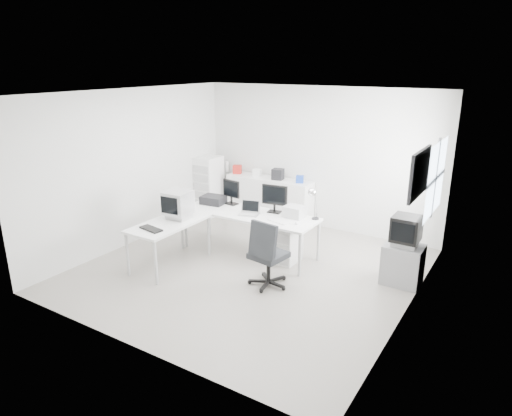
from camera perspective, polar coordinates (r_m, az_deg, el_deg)
The scene contains 30 objects.
floor at distance 7.49m, azimuth -0.81°, elevation -7.70°, with size 5.00×5.00×0.01m, color #B8B1A5.
ceiling at distance 6.78m, azimuth -0.92°, elevation 14.19°, with size 5.00×5.00×0.01m, color white.
back_wall at distance 9.15m, azimuth 7.67°, elevation 6.14°, with size 5.00×0.02×2.80m, color silver.
left_wall at distance 8.58m, azimuth -15.11°, elevation 4.90°, with size 0.02×5.00×2.80m, color silver.
right_wall at distance 6.09m, azimuth 19.36°, elevation -0.71°, with size 0.02×5.00×2.80m, color silver.
window at distance 7.18m, azimuth 21.58°, elevation 3.44°, with size 0.02×1.20×1.10m, color white, non-canonical shape.
wall_picture at distance 6.06m, azimuth 19.79°, elevation 4.08°, with size 0.04×0.90×0.60m, color black, non-canonical shape.
main_desk at distance 7.97m, azimuth -0.80°, elevation -3.17°, with size 2.40×0.80×0.75m, color silver, non-canonical shape.
side_desk at distance 7.65m, azimuth -10.69°, elevation -4.42°, with size 0.70×1.40×0.75m, color silver, non-canonical shape.
drawer_pedestal at distance 7.71m, azimuth 3.80°, elevation -4.56°, with size 0.40×0.50×0.60m, color silver.
inkjet_printer at distance 8.36m, azimuth -5.36°, elevation 1.03°, with size 0.41×0.32×0.15m, color black.
lcd_monitor_small at distance 8.26m, azimuth -3.10°, elevation 2.00°, with size 0.37×0.21×0.46m, color black, non-canonical shape.
lcd_monitor_large at distance 7.80m, azimuth 2.34°, elevation 1.10°, with size 0.46×0.18×0.47m, color black, non-canonical shape.
laptop at distance 7.70m, azimuth -0.91°, elevation -0.07°, with size 0.34×0.35×0.23m, color #B7B7BA, non-canonical shape.
white_keyboard at distance 7.40m, azimuth 2.80°, elevation -1.70°, with size 0.38×0.12×0.02m, color silver.
white_mouse at distance 7.30m, azimuth 5.05°, elevation -1.86°, with size 0.05×0.05×0.05m, color silver.
laser_printer at distance 7.64m, azimuth 4.82°, elevation -0.44°, with size 0.33×0.28×0.19m, color #ACACAC.
desk_lamp at distance 7.51m, azimuth 7.51°, elevation 0.51°, with size 0.18×0.18×0.53m, color silver, non-canonical shape.
crt_monitor at distance 7.62m, azimuth -9.69°, elevation 0.39°, with size 0.40×0.40×0.46m, color #B7B7BA, non-canonical shape.
black_keyboard at distance 7.24m, azimuth -12.98°, elevation -2.56°, with size 0.40×0.16×0.03m, color black.
office_chair at distance 6.80m, azimuth 1.59°, elevation -5.51°, with size 0.62×0.62×1.07m, color #26282B, non-canonical shape.
tv_cabinet at distance 7.28m, azimuth 17.84°, elevation -6.73°, with size 0.57×0.46×0.62m, color gray.
crt_tv at distance 7.09m, azimuth 18.25°, elevation -2.79°, with size 0.50×0.48×0.45m, color black, non-canonical shape.
sideboard at distance 9.57m, azimuth 1.65°, elevation 1.05°, with size 1.86×0.47×0.93m, color silver.
clutter_box_a at distance 9.84m, azimuth -2.36°, elevation 4.85°, with size 0.18×0.16×0.18m, color #AD1E18.
clutter_box_b at distance 9.58m, azimuth 0.13°, elevation 4.44°, with size 0.16×0.14×0.16m, color silver.
clutter_box_c at distance 9.33m, azimuth 2.75°, elevation 4.24°, with size 0.22×0.20×0.22m, color black.
clutter_box_d at distance 9.11m, azimuth 5.49°, elevation 3.61°, with size 0.15×0.13×0.15m, color #173BA2.
clutter_bottle at distance 10.04m, azimuth -3.65°, elevation 5.21°, with size 0.07×0.07×0.22m, color silver.
filing_cabinet at distance 9.99m, azimuth -5.90°, elevation 2.76°, with size 0.45×0.54×1.29m, color silver.
Camera 1 is at (3.66, -5.69, 3.23)m, focal length 32.00 mm.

